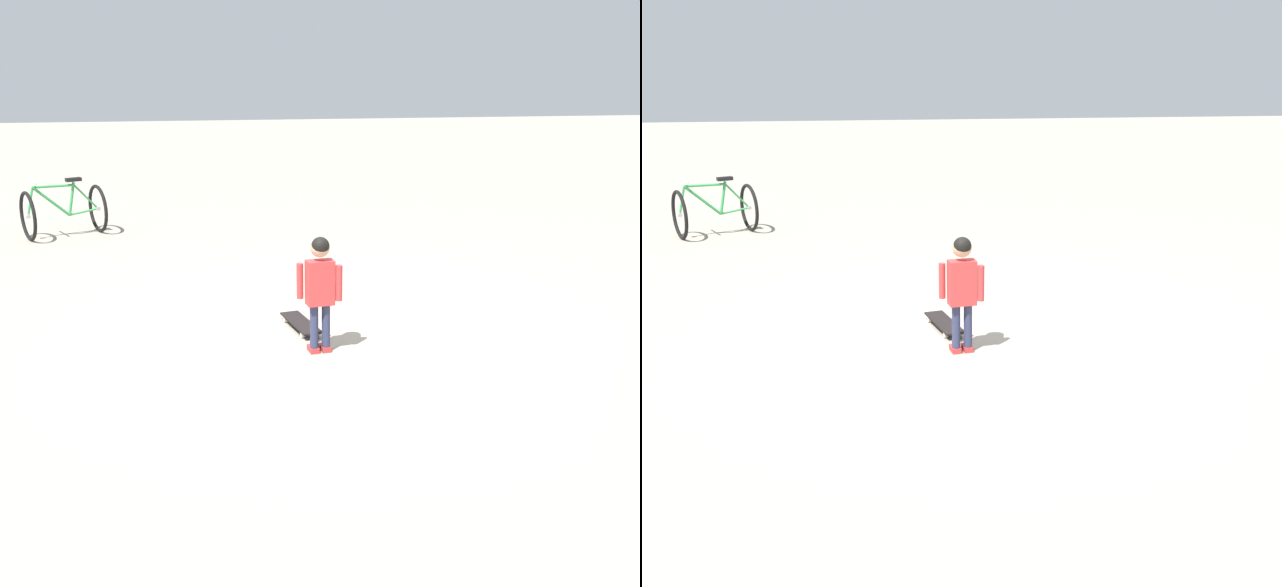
{
  "view_description": "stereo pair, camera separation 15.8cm",
  "coord_description": "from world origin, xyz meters",
  "views": [
    {
      "loc": [
        -1.38,
        -7.26,
        2.59
      ],
      "look_at": [
        -0.35,
        -0.56,
        0.55
      ],
      "focal_mm": 45.25,
      "sensor_mm": 36.0,
      "label": 1
    },
    {
      "loc": [
        -1.23,
        -7.29,
        2.59
      ],
      "look_at": [
        -0.35,
        -0.56,
        0.55
      ],
      "focal_mm": 45.25,
      "sensor_mm": 36.0,
      "label": 2
    }
  ],
  "objects": [
    {
      "name": "ground_plane",
      "position": [
        0.0,
        0.0,
        0.0
      ],
      "size": [
        50.0,
        50.0,
        0.0
      ],
      "primitive_type": "plane",
      "color": "#9E9384"
    },
    {
      "name": "child_person",
      "position": [
        -0.35,
        -0.56,
        0.66
      ],
      "size": [
        0.39,
        0.21,
        1.06
      ],
      "color": "#2D3351",
      "rests_on": "ground"
    },
    {
      "name": "skateboard",
      "position": [
        -0.43,
        0.08,
        0.06
      ],
      "size": [
        0.34,
        0.73,
        0.07
      ],
      "color": "black",
      "rests_on": "ground"
    },
    {
      "name": "bicycle_mid",
      "position": [
        -3.29,
        4.67,
        0.38
      ],
      "size": [
        1.27,
        1.11,
        0.85
      ],
      "color": "black",
      "rests_on": "ground"
    }
  ]
}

